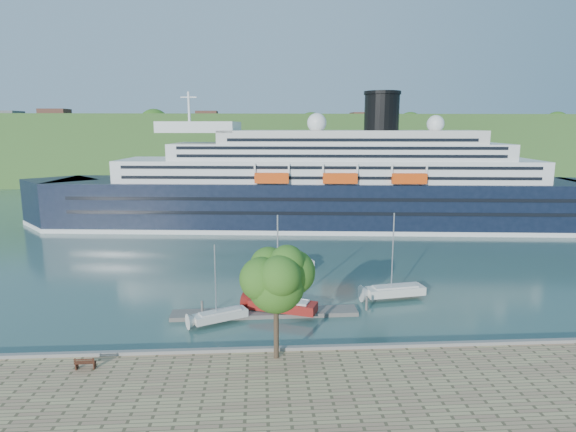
% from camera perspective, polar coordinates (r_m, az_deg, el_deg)
% --- Properties ---
extents(ground, '(400.00, 400.00, 0.00)m').
position_cam_1_polar(ground, '(43.64, -0.55, -16.67)').
color(ground, '#2E524B').
rests_on(ground, ground).
extents(far_hillside, '(400.00, 50.00, 24.00)m').
position_cam_1_polar(far_hillside, '(183.93, -2.89, 8.10)').
color(far_hillside, '#385A24').
rests_on(far_hillside, ground).
extents(quay_coping, '(220.00, 0.50, 0.30)m').
position_cam_1_polar(quay_coping, '(42.95, -0.54, -15.43)').
color(quay_coping, slate).
rests_on(quay_coping, promenade).
extents(cruise_ship, '(119.97, 28.60, 26.69)m').
position_cam_1_polar(cruise_ship, '(95.80, 3.39, 6.61)').
color(cruise_ship, black).
rests_on(cruise_ship, ground).
extents(park_bench, '(1.67, 0.70, 1.07)m').
position_cam_1_polar(park_bench, '(43.05, -22.87, -15.68)').
color(park_bench, '#421F13').
rests_on(park_bench, promenade).
extents(promenade_tree, '(6.30, 6.30, 10.44)m').
position_cam_1_polar(promenade_tree, '(39.73, -1.42, -9.69)').
color(promenade_tree, '#32651A').
rests_on(promenade_tree, promenade).
extents(floating_pontoon, '(20.00, 2.75, 0.44)m').
position_cam_1_polar(floating_pontoon, '(52.79, -2.75, -11.41)').
color(floating_pontoon, slate).
rests_on(floating_pontoon, ground).
extents(sailboat_white_near, '(6.32, 4.19, 7.99)m').
position_cam_1_polar(sailboat_white_near, '(49.89, -8.11, -8.22)').
color(sailboat_white_near, silver).
rests_on(sailboat_white_near, ground).
extents(sailboat_red, '(8.32, 5.01, 10.41)m').
position_cam_1_polar(sailboat_red, '(51.10, -0.63, -6.22)').
color(sailboat_red, maroon).
rests_on(sailboat_red, ground).
extents(sailboat_white_far, '(7.85, 3.27, 9.83)m').
position_cam_1_polar(sailboat_white_far, '(57.20, 12.76, -4.95)').
color(sailboat_white_far, silver).
rests_on(sailboat_white_far, ground).
extents(tender_launch, '(8.20, 4.92, 2.15)m').
position_cam_1_polar(tender_launch, '(68.12, -0.23, -5.53)').
color(tender_launch, '#E7450D').
rests_on(tender_launch, ground).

